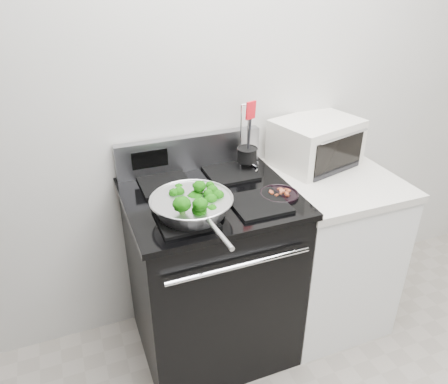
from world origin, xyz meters
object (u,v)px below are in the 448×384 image
bacon_plate (279,192)px  utensil_holder (247,158)px  toaster_oven (316,142)px  gas_range (211,273)px  skillet (192,205)px

bacon_plate → utensil_holder: utensil_holder is taller
bacon_plate → utensil_holder: bearing=95.2°
bacon_plate → toaster_oven: bearing=39.1°
bacon_plate → toaster_oven: size_ratio=0.36×
toaster_oven → bacon_plate: bearing=-155.6°
utensil_holder → toaster_oven: (0.40, -0.00, 0.03)m
gas_range → skillet: (-0.13, -0.15, 0.52)m
gas_range → skillet: gas_range is taller
gas_range → bacon_plate: 0.58m
skillet → utensil_holder: 0.52m
toaster_oven → utensil_holder: bearing=164.9°
gas_range → utensil_holder: bearing=33.8°
gas_range → skillet: bearing=-131.2°
bacon_plate → toaster_oven: (0.38, 0.30, 0.08)m
utensil_holder → toaster_oven: utensil_holder is taller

